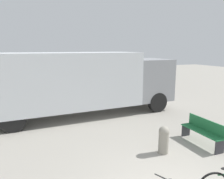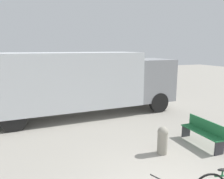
# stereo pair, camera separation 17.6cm
# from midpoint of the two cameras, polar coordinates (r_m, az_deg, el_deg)

# --- Properties ---
(delivery_truck) EXTENTS (9.43, 2.38, 2.99)m
(delivery_truck) POSITION_cam_midpoint_polar(r_m,az_deg,el_deg) (10.35, -9.44, 2.27)
(delivery_truck) COLOR silver
(delivery_truck) RESTS_ON ground
(park_bench) EXTENTS (0.46, 1.62, 0.84)m
(park_bench) POSITION_cam_midpoint_polar(r_m,az_deg,el_deg) (8.02, 22.17, -9.92)
(park_bench) COLOR #1E6638
(park_bench) RESTS_ON ground
(bollard_near_bench) EXTENTS (0.32, 0.32, 0.86)m
(bollard_near_bench) POSITION_cam_midpoint_polar(r_m,az_deg,el_deg) (6.99, 12.64, -12.41)
(bollard_near_bench) COLOR gray
(bollard_near_bench) RESTS_ON ground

